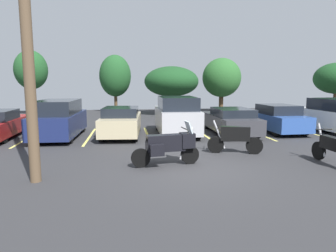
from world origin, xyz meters
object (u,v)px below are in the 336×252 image
at_px(motorcycle_third, 235,138).
at_px(utility_pole, 24,1).
at_px(car_charcoal, 230,121).
at_px(car_silver, 176,116).
at_px(car_navy, 59,119).
at_px(car_champagne, 121,122).
at_px(motorcycle_touring, 169,145).
at_px(car_blue, 276,118).
at_px(motorcycle_second, 333,149).
at_px(car_white, 334,116).

distance_m(motorcycle_third, utility_pole, 8.12).
bearing_deg(car_charcoal, car_silver, 178.36).
distance_m(motorcycle_third, car_navy, 8.61).
xyz_separation_m(car_champagne, utility_pole, (-2.21, -6.91, 3.97)).
bearing_deg(utility_pole, motorcycle_touring, 16.52).
bearing_deg(car_blue, motorcycle_touring, -138.42).
height_order(motorcycle_touring, car_blue, car_blue).
bearing_deg(motorcycle_third, car_charcoal, 72.74).
xyz_separation_m(car_charcoal, car_blue, (2.74, 0.27, 0.04)).
bearing_deg(car_silver, utility_pole, -125.68).
bearing_deg(car_silver, motorcycle_second, -58.01).
distance_m(car_champagne, utility_pole, 8.27).
xyz_separation_m(car_navy, car_charcoal, (8.77, 0.05, -0.23)).
bearing_deg(car_silver, car_champagne, -177.42).
distance_m(car_champagne, car_charcoal, 5.74).
height_order(motorcycle_second, car_charcoal, car_charcoal).
relative_size(motorcycle_third, utility_pole, 0.22).
relative_size(car_silver, car_blue, 1.02).
bearing_deg(car_silver, motorcycle_touring, -101.72).
bearing_deg(car_navy, utility_pole, -83.19).
height_order(motorcycle_second, car_white, car_white).
bearing_deg(car_charcoal, utility_pole, -138.81).
relative_size(motorcycle_second, car_champagne, 0.47).
bearing_deg(car_white, utility_pole, -154.24).
bearing_deg(car_charcoal, motorcycle_third, -107.26).
bearing_deg(car_white, motorcycle_touring, -150.99).
bearing_deg(car_navy, car_champagne, 0.08).
height_order(motorcycle_third, car_blue, car_blue).
relative_size(car_silver, utility_pole, 0.50).
bearing_deg(car_silver, car_navy, -178.71).
xyz_separation_m(motorcycle_third, car_silver, (-1.50, 4.56, 0.38)).
relative_size(motorcycle_touring, car_white, 0.50).
relative_size(car_silver, car_white, 1.01).
distance_m(car_silver, utility_pole, 9.43).
bearing_deg(motorcycle_third, car_champagne, 134.43).
height_order(car_white, utility_pole, utility_pole).
height_order(car_champagne, utility_pole, utility_pole).
distance_m(car_champagne, car_white, 11.54).
relative_size(car_charcoal, car_blue, 1.09).
distance_m(motorcycle_second, car_champagne, 9.50).
distance_m(motorcycle_third, car_champagne, 6.21).
bearing_deg(motorcycle_second, car_silver, 121.99).
xyz_separation_m(motorcycle_third, car_champagne, (-4.35, 4.43, 0.13)).
relative_size(motorcycle_third, car_silver, 0.44).
height_order(car_navy, car_silver, car_silver).
distance_m(motorcycle_touring, motorcycle_second, 5.39).
relative_size(motorcycle_third, car_white, 0.45).
relative_size(motorcycle_third, car_champagne, 0.45).
xyz_separation_m(motorcycle_second, car_white, (4.57, 6.19, 0.37)).
distance_m(motorcycle_touring, car_silver, 6.03).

